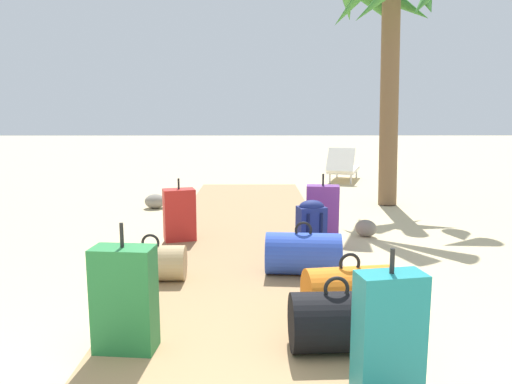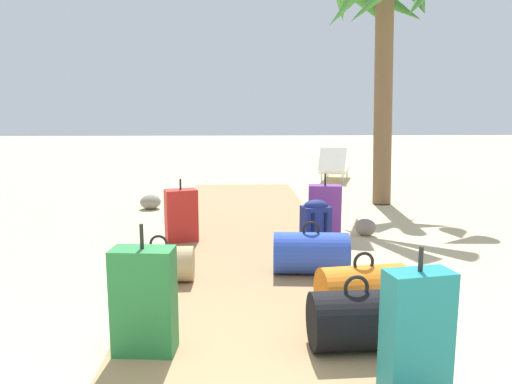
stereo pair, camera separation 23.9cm
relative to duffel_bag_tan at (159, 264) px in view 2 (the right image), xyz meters
The scene contains 15 objects.
ground_plane 1.18m from the duffel_bag_tan, 42.76° to the left, with size 60.00×60.00×0.00m, color #CCB789.
boardwalk 1.87m from the duffel_bag_tan, 62.86° to the left, with size 1.96×8.68×0.08m, color #9E7A51.
duffel_bag_tan is the anchor object (origin of this frame).
backpack_navy 1.75m from the duffel_bag_tan, 27.45° to the left, with size 0.33×0.27×0.59m.
suitcase_red 1.42m from the duffel_bag_tan, 88.08° to the left, with size 0.42×0.33×0.74m.
duffel_bag_orange 1.82m from the duffel_bag_tan, 26.19° to the right, with size 0.70×0.46×0.49m.
suitcase_green 1.33m from the duffel_bag_tan, 85.14° to the right, with size 0.40×0.24×0.83m.
duffel_bag_blue 1.40m from the duffel_bag_tan, ahead, with size 0.73×0.45×0.51m.
suitcase_purple 2.19m from the duffel_bag_tan, 37.37° to the left, with size 0.40×0.25×0.81m.
suitcase_teal 2.51m from the duffel_bag_tan, 49.89° to the right, with size 0.37×0.23×0.84m.
duffel_bag_black 1.96m from the duffel_bag_tan, 42.52° to the right, with size 0.59×0.40×0.49m.
palm_tree_far_right 5.95m from the duffel_bag_tan, 52.64° to the left, with size 2.16×2.13×4.05m.
lounge_chair 7.67m from the duffel_bag_tan, 66.66° to the left, with size 1.05×1.64×0.80m.
rock_right_mid 3.03m from the duffel_bag_tan, 38.04° to the left, with size 0.28×0.21×0.22m, color gray.
rock_left_mid 3.85m from the duffel_bag_tan, 100.84° to the left, with size 0.33×0.35×0.24m, color gray.
Camera 2 is at (-0.16, -1.52, 1.57)m, focal length 33.91 mm.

